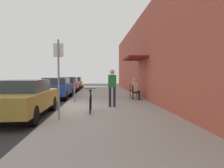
% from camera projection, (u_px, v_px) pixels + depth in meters
% --- Properties ---
extents(ground_plane, '(60.00, 60.00, 0.00)m').
position_uv_depth(ground_plane, '(60.00, 110.00, 9.21)').
color(ground_plane, '#2D2D30').
extents(sidewalk_slab, '(4.50, 32.00, 0.12)m').
position_uv_depth(sidewalk_slab, '(108.00, 103.00, 11.36)').
color(sidewalk_slab, '#9E9B93').
rests_on(sidewalk_slab, ground_plane).
extents(building_facade, '(1.40, 32.00, 5.50)m').
position_uv_depth(building_facade, '(151.00, 54.00, 11.43)').
color(building_facade, '#BC5442').
rests_on(building_facade, ground_plane).
extents(parked_car_0, '(1.80, 4.40, 1.38)m').
position_uv_depth(parked_car_0, '(23.00, 98.00, 7.65)').
color(parked_car_0, '#A58433').
rests_on(parked_car_0, ground_plane).
extents(parked_car_1, '(1.80, 4.40, 1.39)m').
position_uv_depth(parked_car_1, '(56.00, 88.00, 13.96)').
color(parked_car_1, navy).
rests_on(parked_car_1, ground_plane).
extents(parked_car_2, '(1.80, 4.40, 1.39)m').
position_uv_depth(parked_car_2, '(68.00, 84.00, 19.72)').
color(parked_car_2, maroon).
rests_on(parked_car_2, ground_plane).
extents(parked_car_3, '(1.80, 4.40, 1.34)m').
position_uv_depth(parked_car_3, '(75.00, 82.00, 25.44)').
color(parked_car_3, '#A58433').
rests_on(parked_car_3, ground_plane).
extents(parking_meter, '(0.12, 0.10, 1.32)m').
position_uv_depth(parking_meter, '(75.00, 88.00, 10.96)').
color(parking_meter, slate).
rests_on(parking_meter, sidewalk_slab).
extents(street_sign, '(0.32, 0.06, 2.60)m').
position_uv_depth(street_sign, '(59.00, 73.00, 6.74)').
color(street_sign, gray).
rests_on(street_sign, sidewalk_slab).
extents(bicycle_0, '(0.46, 1.71, 0.90)m').
position_uv_depth(bicycle_0, '(91.00, 103.00, 8.11)').
color(bicycle_0, black).
rests_on(bicycle_0, sidewalk_slab).
extents(cafe_chair_0, '(0.45, 0.45, 0.87)m').
position_uv_depth(cafe_chair_0, '(135.00, 91.00, 12.16)').
color(cafe_chair_0, black).
rests_on(cafe_chair_0, sidewalk_slab).
extents(seated_patron_0, '(0.43, 0.37, 1.29)m').
position_uv_depth(seated_patron_0, '(136.00, 88.00, 12.16)').
color(seated_patron_0, '#232838').
rests_on(seated_patron_0, sidewalk_slab).
extents(cafe_chair_1, '(0.51, 0.51, 0.87)m').
position_uv_depth(cafe_chair_1, '(132.00, 90.00, 13.11)').
color(cafe_chair_1, black).
rests_on(cafe_chair_1, sidewalk_slab).
extents(pedestrian_standing, '(0.36, 0.22, 1.70)m').
position_uv_depth(pedestrian_standing, '(112.00, 85.00, 9.41)').
color(pedestrian_standing, '#232838').
rests_on(pedestrian_standing, sidewalk_slab).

